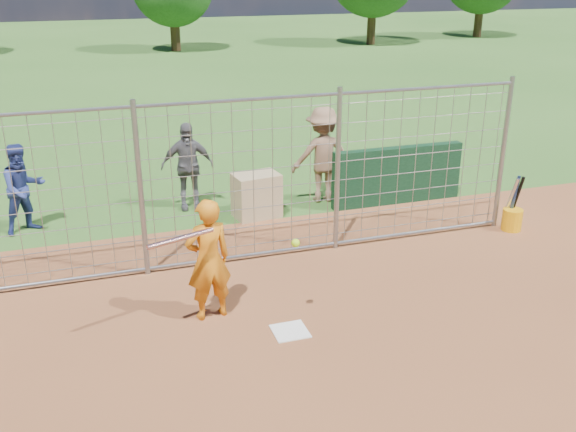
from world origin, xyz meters
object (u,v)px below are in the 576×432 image
object	(u,v)px
bucket_with_bats	(512,217)
equipment_bin	(257,195)
batter	(208,260)
bystander_a	(23,189)
bystander_b	(187,166)
bystander_c	(323,155)

from	to	relation	value
bucket_with_bats	equipment_bin	bearing A→B (deg)	153.56
batter	bystander_a	xyz separation A→B (m)	(-2.38, 3.80, -0.04)
batter	bystander_a	size ratio (longest dim) A/B	1.05
bystander_b	bystander_c	size ratio (longest dim) A/B	0.90
batter	bystander_b	distance (m)	4.08
batter	bystander_b	size ratio (longest dim) A/B	0.99
equipment_bin	bucket_with_bats	xyz separation A→B (m)	(4.00, -1.99, -0.15)
bystander_b	bucket_with_bats	bearing A→B (deg)	-24.73
equipment_bin	bucket_with_bats	bearing A→B (deg)	-34.46
bystander_a	bystander_c	bearing A→B (deg)	-27.74
bystander_a	bystander_b	world-z (taller)	bystander_b
batter	equipment_bin	bearing A→B (deg)	-124.51
bystander_b	batter	bearing A→B (deg)	-92.12
bystander_a	bystander_b	distance (m)	2.83
batter	bystander_a	bearing A→B (deg)	-67.29
bystander_a	bystander_c	distance (m)	5.34
bystander_a	bucket_with_bats	size ratio (longest dim) A/B	1.58
bystander_a	bystander_b	size ratio (longest dim) A/B	0.94
bystander_a	equipment_bin	bearing A→B (deg)	-34.35
equipment_bin	bystander_a	bearing A→B (deg)	164.11
equipment_bin	bystander_b	bearing A→B (deg)	135.64
bystander_c	equipment_bin	distance (m)	1.58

